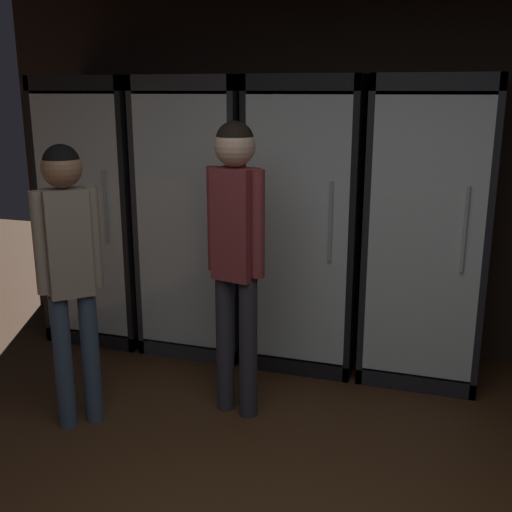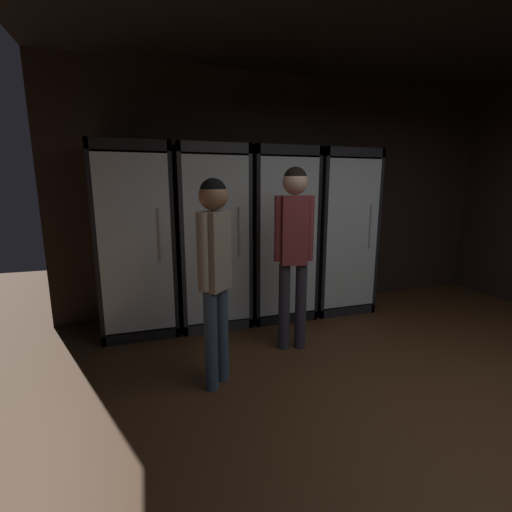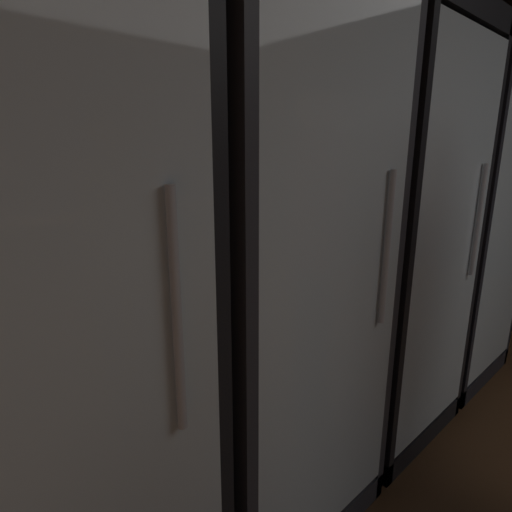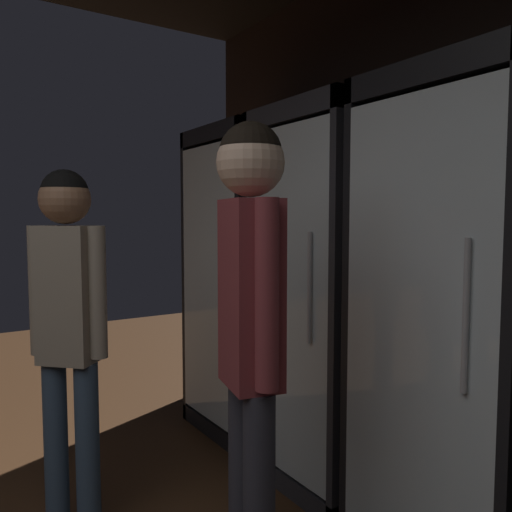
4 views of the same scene
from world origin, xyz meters
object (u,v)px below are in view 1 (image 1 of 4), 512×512
cooler_right (427,234)px  shopper_near (236,236)px  cooler_left (203,218)px  shopper_far (69,255)px  cooler_center (309,226)px  cooler_far_left (108,212)px

cooler_right → shopper_near: 1.35m
cooler_left → shopper_near: (0.58, -0.93, 0.11)m
shopper_far → cooler_center: bearing=52.9°
cooler_right → shopper_far: (-1.78, -1.32, 0.05)m
cooler_far_left → shopper_near: size_ratio=1.15×
cooler_left → shopper_far: (-0.22, -1.32, 0.04)m
cooler_left → cooler_right: 1.56m
cooler_right → shopper_far: size_ratio=1.23×
cooler_center → shopper_near: cooler_center is taller
cooler_far_left → cooler_right: same height
shopper_near → cooler_center: bearing=77.9°
cooler_center → shopper_near: bearing=-102.1°
cooler_left → shopper_near: 1.10m
cooler_far_left → cooler_left: 0.78m
cooler_center → shopper_far: bearing=-127.1°
cooler_far_left → cooler_right: size_ratio=1.00×
cooler_far_left → shopper_far: 1.44m
cooler_left → shopper_far: cooler_left is taller
cooler_center → shopper_far: cooler_center is taller
cooler_far_left → shopper_near: (1.36, -0.93, 0.12)m
cooler_left → cooler_center: size_ratio=1.00×
cooler_far_left → cooler_center: bearing=0.0°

